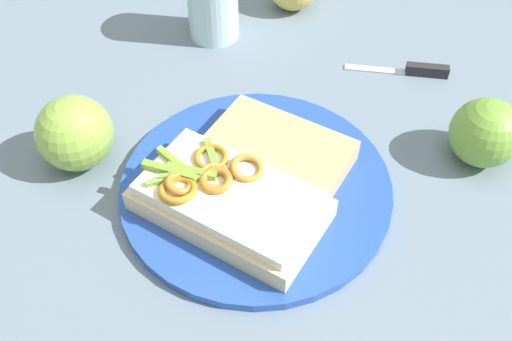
{
  "coord_description": "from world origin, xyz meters",
  "views": [
    {
      "loc": [
        0.32,
        0.22,
        0.47
      ],
      "look_at": [
        0.0,
        0.0,
        0.03
      ],
      "focal_mm": 40.26,
      "sensor_mm": 36.0,
      "label": 1
    }
  ],
  "objects": [
    {
      "name": "bread_slice_side",
      "position": [
        -0.05,
        -0.0,
        0.02
      ],
      "size": [
        0.09,
        0.15,
        0.03
      ],
      "primitive_type": "cube",
      "rotation": [
        0.0,
        0.0,
        4.78
      ],
      "color": "tan",
      "rests_on": "plate"
    },
    {
      "name": "sandwich",
      "position": [
        0.05,
        -0.0,
        0.03
      ],
      "size": [
        0.11,
        0.19,
        0.05
      ],
      "rotation": [
        0.0,
        0.0,
        4.76
      ],
      "color": "beige",
      "rests_on": "plate"
    },
    {
      "name": "apple_4",
      "position": [
        0.07,
        -0.18,
        0.04
      ],
      "size": [
        0.1,
        0.1,
        0.08
      ],
      "primitive_type": "sphere",
      "rotation": [
        0.0,
        0.0,
        5.94
      ],
      "color": "#8AB143",
      "rests_on": "ground_plane"
    },
    {
      "name": "knife",
      "position": [
        -0.27,
        0.06,
        0.01
      ],
      "size": [
        0.07,
        0.12,
        0.01
      ],
      "rotation": [
        0.0,
        0.0,
        5.17
      ],
      "color": "silver",
      "rests_on": "ground_plane"
    },
    {
      "name": "apple_3",
      "position": [
        -0.18,
        0.17,
        0.04
      ],
      "size": [
        0.1,
        0.1,
        0.08
      ],
      "primitive_type": "sphere",
      "rotation": [
        0.0,
        0.0,
        0.52
      ],
      "color": "#70A339",
      "rests_on": "ground_plane"
    },
    {
      "name": "plate",
      "position": [
        0.0,
        0.0,
        0.01
      ],
      "size": [
        0.28,
        0.28,
        0.01
      ],
      "primitive_type": "cylinder",
      "color": "#264DB2",
      "rests_on": "ground_plane"
    },
    {
      "name": "ground_plane",
      "position": [
        0.0,
        0.0,
        0.0
      ],
      "size": [
        2.0,
        2.0,
        0.0
      ],
      "primitive_type": "plane",
      "color": "slate",
      "rests_on": "ground"
    }
  ]
}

